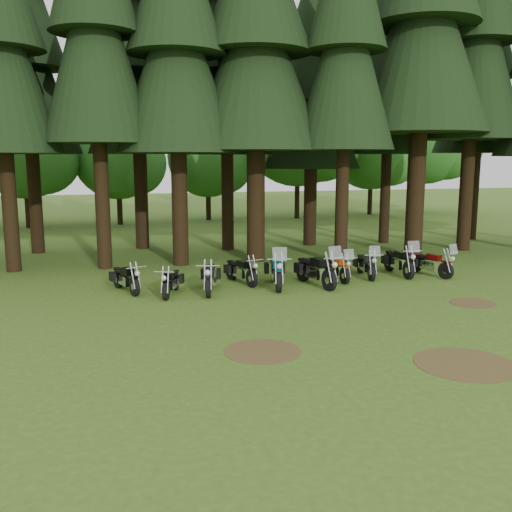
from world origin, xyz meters
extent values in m
plane|color=#355916|center=(0.00, 0.00, 0.00)|extent=(120.00, 120.00, 0.00)
cylinder|color=black|center=(-9.78, 9.82, 2.76)|extent=(0.58, 0.58, 5.53)
cylinder|color=black|center=(-6.29, 9.51, 2.99)|extent=(0.58, 0.58, 5.99)
cone|color=black|center=(-6.29, 9.51, 8.73)|extent=(4.32, 4.32, 7.49)
cylinder|color=black|center=(-3.21, 9.40, 2.78)|extent=(0.66, 0.66, 5.57)
cone|color=black|center=(-3.21, 9.40, 8.12)|extent=(4.95, 4.95, 6.96)
cylinder|color=black|center=(0.07, 9.44, 2.85)|extent=(0.77, 0.77, 5.70)
cone|color=black|center=(0.07, 9.44, 8.31)|extent=(5.81, 5.81, 7.12)
cylinder|color=black|center=(3.43, 8.02, 2.85)|extent=(0.55, 0.55, 5.71)
cone|color=black|center=(3.43, 8.02, 8.32)|extent=(4.15, 4.15, 7.14)
cylinder|color=black|center=(7.37, 8.76, 3.31)|extent=(0.80, 0.80, 6.62)
cone|color=black|center=(7.37, 8.76, 9.65)|extent=(5.98, 5.98, 8.27)
cylinder|color=black|center=(10.62, 9.61, 3.17)|extent=(0.64, 0.64, 6.35)
cone|color=black|center=(10.62, 9.61, 9.26)|extent=(4.79, 4.79, 7.93)
cylinder|color=black|center=(-9.26, 14.35, 2.76)|extent=(0.60, 0.60, 5.53)
cone|color=black|center=(-9.26, 14.35, 8.06)|extent=(4.52, 4.52, 6.91)
cylinder|color=black|center=(-4.38, 14.40, 2.78)|extent=(0.65, 0.65, 5.55)
cone|color=black|center=(-4.38, 14.40, 8.10)|extent=(4.85, 4.85, 6.94)
cone|color=black|center=(-4.38, 14.40, 11.38)|extent=(3.88, 3.88, 5.86)
cylinder|color=black|center=(-0.37, 12.94, 2.76)|extent=(0.58, 0.58, 5.52)
cone|color=black|center=(-0.37, 12.94, 8.05)|extent=(4.35, 4.35, 6.90)
cone|color=black|center=(-0.37, 12.94, 11.31)|extent=(3.48, 3.48, 5.83)
cylinder|color=black|center=(4.04, 13.25, 2.35)|extent=(0.66, 0.66, 4.70)
cone|color=black|center=(4.04, 13.25, 6.85)|extent=(4.94, 4.94, 5.87)
cone|color=black|center=(4.04, 13.25, 9.62)|extent=(3.95, 3.95, 4.96)
cone|color=black|center=(4.04, 13.25, 11.82)|extent=(2.77, 2.77, 3.91)
cylinder|color=black|center=(8.07, 12.86, 2.78)|extent=(0.53, 0.53, 5.56)
cone|color=black|center=(8.07, 12.86, 8.11)|extent=(3.94, 3.94, 6.95)
cone|color=black|center=(8.07, 12.86, 11.40)|extent=(3.15, 3.15, 5.87)
cylinder|color=black|center=(13.36, 12.79, 2.82)|extent=(0.61, 0.61, 5.65)
cone|color=black|center=(13.36, 12.79, 8.24)|extent=(4.59, 4.59, 7.06)
cone|color=black|center=(13.36, 12.79, 11.57)|extent=(3.67, 3.67, 5.96)
cylinder|color=black|center=(-10.73, 24.98, 1.40)|extent=(0.36, 0.36, 2.80)
sphere|color=#25651F|center=(-10.73, 24.98, 5.13)|extent=(6.53, 6.53, 6.53)
sphere|color=#25651F|center=(-9.61, 24.23, 4.48)|extent=(4.67, 4.67, 4.67)
cylinder|color=black|center=(-4.99, 25.31, 1.27)|extent=(0.36, 0.36, 2.55)
sphere|color=#25651F|center=(-4.99, 25.31, 4.67)|extent=(5.95, 5.95, 5.95)
sphere|color=#25651F|center=(-3.97, 24.63, 4.08)|extent=(4.25, 4.25, 4.25)
cylinder|color=black|center=(1.32, 26.50, 1.23)|extent=(0.36, 0.36, 2.47)
sphere|color=#25651F|center=(1.32, 26.50, 4.53)|extent=(5.76, 5.76, 5.76)
sphere|color=#25651F|center=(2.30, 25.84, 3.95)|extent=(4.12, 4.12, 4.12)
cylinder|color=black|center=(7.92, 25.96, 1.76)|extent=(0.36, 0.36, 3.52)
sphere|color=#25651F|center=(7.92, 25.96, 6.45)|extent=(8.21, 8.21, 8.21)
sphere|color=#25651F|center=(9.33, 25.02, 5.63)|extent=(5.87, 5.87, 5.87)
cylinder|color=black|center=(14.54, 27.22, 1.47)|extent=(0.36, 0.36, 2.94)
sphere|color=#25651F|center=(14.54, 27.22, 5.39)|extent=(6.86, 6.86, 6.86)
sphere|color=#25651F|center=(15.72, 26.43, 4.70)|extent=(4.90, 4.90, 4.90)
cylinder|color=black|center=(19.09, 27.08, 1.76)|extent=(0.36, 0.36, 3.52)
sphere|color=#25651F|center=(19.09, 27.08, 6.45)|extent=(8.20, 8.20, 8.20)
sphere|color=#25651F|center=(20.49, 26.14, 5.62)|extent=(5.86, 5.86, 5.86)
cylinder|color=#4C3D1E|center=(-3.00, -2.00, 0.01)|extent=(1.80, 1.80, 0.01)
cylinder|color=#4C3D1E|center=(4.50, 0.50, 0.01)|extent=(1.40, 1.40, 0.01)
cylinder|color=#4C3D1E|center=(1.00, -4.00, 0.01)|extent=(2.20, 2.20, 0.01)
cylinder|color=black|center=(-5.47, 4.28, 0.31)|extent=(0.32, 0.62, 0.61)
cylinder|color=black|center=(-5.93, 5.64, 0.31)|extent=(0.32, 0.62, 0.61)
cube|color=silver|center=(-5.72, 5.00, 0.39)|extent=(0.46, 0.70, 0.32)
cube|color=black|center=(-5.65, 4.80, 0.72)|extent=(0.43, 0.57, 0.22)
cube|color=black|center=(-5.78, 5.21, 0.69)|extent=(0.43, 0.57, 0.11)
cylinder|color=black|center=(-4.55, 3.47, 0.30)|extent=(0.32, 0.60, 0.59)
cylinder|color=black|center=(-4.07, 4.78, 0.30)|extent=(0.32, 0.60, 0.59)
cube|color=silver|center=(-4.29, 4.17, 0.38)|extent=(0.45, 0.68, 0.30)
cube|color=black|center=(-4.36, 3.97, 0.70)|extent=(0.42, 0.56, 0.22)
cube|color=black|center=(-4.22, 4.36, 0.66)|extent=(0.42, 0.56, 0.11)
cylinder|color=black|center=(-3.21, 3.43, 0.34)|extent=(0.31, 0.69, 0.68)
cylinder|color=black|center=(-2.81, 4.97, 0.34)|extent=(0.31, 0.69, 0.68)
cube|color=silver|center=(-3.00, 4.25, 0.43)|extent=(0.46, 0.77, 0.35)
cube|color=black|center=(-3.06, 4.02, 0.80)|extent=(0.44, 0.62, 0.25)
cube|color=black|center=(-2.94, 4.47, 0.76)|extent=(0.44, 0.62, 0.12)
cylinder|color=black|center=(-1.48, 4.47, 0.31)|extent=(0.29, 0.63, 0.62)
cylinder|color=black|center=(-1.87, 5.87, 0.31)|extent=(0.29, 0.63, 0.62)
cube|color=silver|center=(-1.69, 5.21, 0.39)|extent=(0.43, 0.70, 0.32)
cube|color=black|center=(-1.63, 5.00, 0.73)|extent=(0.41, 0.57, 0.22)
cube|color=black|center=(-1.75, 5.42, 0.69)|extent=(0.41, 0.57, 0.11)
cylinder|color=black|center=(-0.82, 3.52, 0.37)|extent=(0.31, 0.75, 0.73)
cylinder|color=black|center=(-0.44, 5.19, 0.37)|extent=(0.31, 0.75, 0.73)
cube|color=silver|center=(-0.62, 4.41, 0.47)|extent=(0.47, 0.82, 0.38)
cube|color=#054B69|center=(-0.67, 4.16, 0.86)|extent=(0.46, 0.67, 0.27)
cube|color=black|center=(-0.56, 4.66, 0.82)|extent=(0.46, 0.67, 0.13)
cube|color=silver|center=(-0.89, 3.19, 1.35)|extent=(0.48, 0.24, 0.44)
cylinder|color=black|center=(0.89, 3.26, 0.37)|extent=(0.29, 0.75, 0.73)
cylinder|color=black|center=(0.58, 4.95, 0.37)|extent=(0.29, 0.75, 0.73)
cube|color=silver|center=(0.72, 4.16, 0.46)|extent=(0.45, 0.82, 0.38)
cube|color=black|center=(0.77, 3.91, 0.86)|extent=(0.44, 0.66, 0.27)
cube|color=black|center=(0.68, 4.41, 0.82)|extent=(0.44, 0.66, 0.13)
cube|color=silver|center=(0.95, 2.94, 1.35)|extent=(0.48, 0.22, 0.44)
cylinder|color=black|center=(1.83, 4.08, 0.30)|extent=(0.16, 0.61, 0.60)
cylinder|color=black|center=(1.77, 5.49, 0.30)|extent=(0.16, 0.61, 0.60)
cube|color=silver|center=(1.80, 4.83, 0.38)|extent=(0.28, 0.65, 0.31)
cube|color=#D64C0D|center=(1.81, 4.62, 0.71)|extent=(0.30, 0.51, 0.22)
cube|color=black|center=(1.79, 5.04, 0.68)|extent=(0.30, 0.51, 0.11)
cube|color=silver|center=(1.84, 3.80, 1.11)|extent=(0.39, 0.13, 0.36)
cylinder|color=black|center=(2.99, 4.30, 0.31)|extent=(0.24, 0.63, 0.62)
cylinder|color=black|center=(3.25, 5.73, 0.31)|extent=(0.24, 0.63, 0.62)
cube|color=silver|center=(3.13, 5.06, 0.40)|extent=(0.38, 0.70, 0.32)
cube|color=black|center=(3.09, 4.85, 0.73)|extent=(0.37, 0.56, 0.23)
cube|color=black|center=(3.17, 5.27, 0.70)|extent=(0.37, 0.56, 0.11)
cube|color=silver|center=(2.94, 4.02, 1.15)|extent=(0.41, 0.19, 0.37)
cylinder|color=black|center=(4.44, 4.19, 0.34)|extent=(0.19, 0.69, 0.69)
cylinder|color=black|center=(4.53, 5.80, 0.34)|extent=(0.19, 0.69, 0.69)
cube|color=silver|center=(4.49, 5.05, 0.44)|extent=(0.33, 0.74, 0.35)
cube|color=black|center=(4.47, 4.81, 0.81)|extent=(0.35, 0.59, 0.25)
cube|color=black|center=(4.50, 5.28, 0.77)|extent=(0.35, 0.59, 0.12)
cube|color=silver|center=(4.42, 3.88, 1.27)|extent=(0.44, 0.16, 0.41)
cylinder|color=black|center=(5.77, 3.84, 0.31)|extent=(0.32, 0.64, 0.63)
cylinder|color=black|center=(5.33, 5.24, 0.31)|extent=(0.32, 0.64, 0.63)
cube|color=silver|center=(5.54, 4.58, 0.40)|extent=(0.45, 0.71, 0.32)
cube|color=#640909|center=(5.60, 4.37, 0.74)|extent=(0.43, 0.58, 0.23)
cube|color=black|center=(5.47, 4.79, 0.70)|extent=(0.43, 0.58, 0.11)
cube|color=silver|center=(5.86, 3.56, 1.16)|extent=(0.42, 0.23, 0.38)
camera|label=1|loc=(-6.57, -14.09, 4.40)|focal=40.00mm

